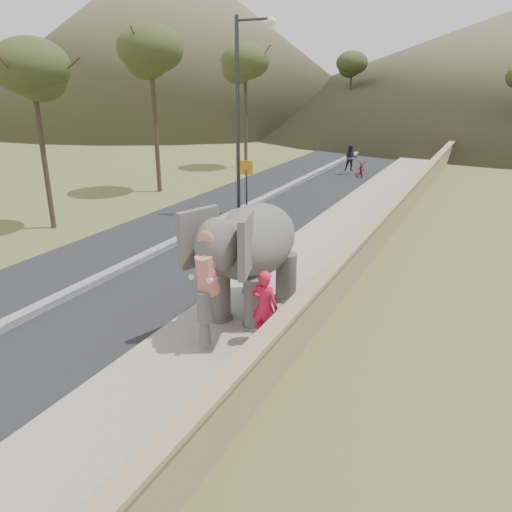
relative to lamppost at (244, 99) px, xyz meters
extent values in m
plane|color=olive|center=(4.69, -12.54, -4.87)|extent=(160.00, 160.00, 0.00)
cube|color=black|center=(-0.31, -2.54, -4.86)|extent=(7.00, 120.00, 0.03)
cube|color=black|center=(-0.31, -2.54, -4.76)|extent=(0.35, 120.00, 0.22)
cube|color=#9E9687|center=(4.69, -2.54, -4.80)|extent=(3.00, 120.00, 0.15)
cube|color=tan|center=(6.34, -2.54, -4.32)|extent=(0.30, 120.00, 1.10)
cylinder|color=#303035|center=(-0.31, 0.00, -0.87)|extent=(0.16, 0.16, 8.00)
cylinder|color=#303035|center=(0.49, 0.00, 2.93)|extent=(1.60, 0.10, 0.10)
sphere|color=#FFF2CC|center=(1.19, 0.00, 2.83)|extent=(0.36, 0.36, 0.36)
cylinder|color=#2D2D33|center=(0.19, -0.21, -3.87)|extent=(0.08, 0.08, 2.00)
cube|color=orange|center=(0.19, -0.21, -2.77)|extent=(0.60, 0.05, 0.60)
cone|color=brown|center=(-33.31, 42.46, 6.13)|extent=(60.00, 60.00, 22.00)
imported|color=red|center=(5.64, -9.99, -3.88)|extent=(0.62, 0.40, 1.69)
imported|color=maroon|center=(2.27, 11.08, -4.39)|extent=(1.16, 1.96, 0.97)
imported|color=black|center=(1.56, 11.08, -3.83)|extent=(0.92, 0.80, 1.59)
camera|label=1|loc=(9.81, -18.95, 0.88)|focal=35.00mm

